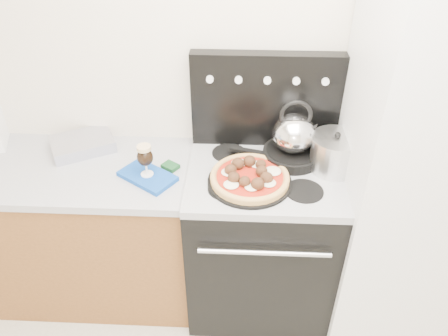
# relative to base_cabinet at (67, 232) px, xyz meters

# --- Properties ---
(room_shell) EXTENTS (3.52, 3.01, 2.52)m
(room_shell) POSITION_rel_base_cabinet_xyz_m (1.02, -0.91, 0.82)
(room_shell) COLOR beige
(room_shell) RESTS_ON ground
(base_cabinet) EXTENTS (1.45, 0.60, 0.86)m
(base_cabinet) POSITION_rel_base_cabinet_xyz_m (0.00, 0.00, 0.00)
(base_cabinet) COLOR brown
(base_cabinet) RESTS_ON ground
(countertop) EXTENTS (1.48, 0.63, 0.04)m
(countertop) POSITION_rel_base_cabinet_xyz_m (0.00, 0.00, 0.45)
(countertop) COLOR #ABABB2
(countertop) RESTS_ON base_cabinet
(stove_body) EXTENTS (0.76, 0.65, 0.88)m
(stove_body) POSITION_rel_base_cabinet_xyz_m (1.10, -0.02, 0.01)
(stove_body) COLOR black
(stove_body) RESTS_ON ground
(cooktop) EXTENTS (0.76, 0.65, 0.04)m
(cooktop) POSITION_rel_base_cabinet_xyz_m (1.10, -0.02, 0.47)
(cooktop) COLOR #ADADB2
(cooktop) RESTS_ON stove_body
(backguard) EXTENTS (0.76, 0.08, 0.50)m
(backguard) POSITION_rel_base_cabinet_xyz_m (1.10, 0.25, 0.74)
(backguard) COLOR black
(backguard) RESTS_ON cooktop
(fridge) EXTENTS (0.64, 0.68, 1.90)m
(fridge) POSITION_rel_base_cabinet_xyz_m (1.80, -0.05, 0.52)
(fridge) COLOR silver
(fridge) RESTS_ON ground
(foil_sheet) EXTENTS (0.39, 0.35, 0.06)m
(foil_sheet) POSITION_rel_base_cabinet_xyz_m (0.14, 0.16, 0.50)
(foil_sheet) COLOR silver
(foil_sheet) RESTS_ON countertop
(oven_mitt) EXTENTS (0.32, 0.29, 0.02)m
(oven_mitt) POSITION_rel_base_cabinet_xyz_m (0.53, -0.08, 0.48)
(oven_mitt) COLOR #1247A9
(oven_mitt) RESTS_ON countertop
(beer_glass) EXTENTS (0.09, 0.09, 0.17)m
(beer_glass) POSITION_rel_base_cabinet_xyz_m (0.53, -0.08, 0.58)
(beer_glass) COLOR black
(beer_glass) RESTS_ON oven_mitt
(pizza_pan) EXTENTS (0.50, 0.50, 0.01)m
(pizza_pan) POSITION_rel_base_cabinet_xyz_m (1.03, -0.12, 0.50)
(pizza_pan) COLOR black
(pizza_pan) RESTS_ON cooktop
(pizza) EXTENTS (0.38, 0.38, 0.05)m
(pizza) POSITION_rel_base_cabinet_xyz_m (1.03, -0.12, 0.53)
(pizza) COLOR #E6B85B
(pizza) RESTS_ON pizza_pan
(skillet) EXTENTS (0.36, 0.36, 0.05)m
(skillet) POSITION_rel_base_cabinet_xyz_m (1.25, 0.09, 0.52)
(skillet) COLOR black
(skillet) RESTS_ON cooktop
(tea_kettle) EXTENTS (0.22, 0.22, 0.23)m
(tea_kettle) POSITION_rel_base_cabinet_xyz_m (1.25, 0.09, 0.66)
(tea_kettle) COLOR silver
(tea_kettle) RESTS_ON skillet
(stock_pot) EXTENTS (0.29, 0.29, 0.17)m
(stock_pot) POSITION_rel_base_cabinet_xyz_m (1.44, 0.02, 0.58)
(stock_pot) COLOR silver
(stock_pot) RESTS_ON cooktop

